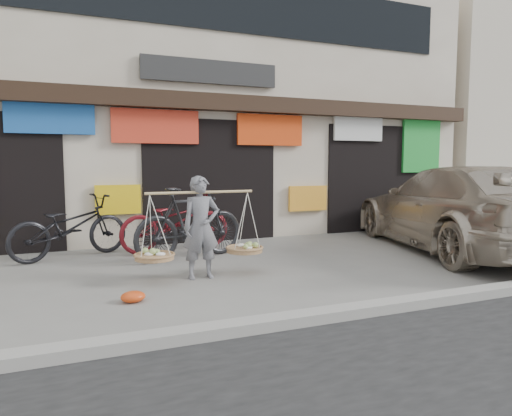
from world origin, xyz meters
name	(u,v)px	position (x,y,z in m)	size (l,w,h in m)	color
ground	(277,276)	(0.00, 0.00, 0.00)	(70.00, 70.00, 0.00)	gray
kerb	(351,311)	(0.00, -2.00, 0.06)	(70.00, 0.25, 0.12)	gray
shophouse_block	(180,101)	(0.00, 6.42, 3.45)	(14.00, 6.32, 7.00)	beige
neighbor_east	(510,127)	(13.50, 7.00, 3.20)	(12.00, 7.00, 6.40)	beige
street_vendor	(201,232)	(-1.10, 0.34, 0.71)	(1.97, 0.59, 1.55)	slate
bike_0	(70,227)	(-2.93, 2.70, 0.58)	(0.77, 2.20, 1.16)	black
bike_1	(190,223)	(-0.90, 1.79, 0.66)	(0.62, 2.19, 1.32)	black
bike_2	(176,221)	(-0.98, 2.65, 0.59)	(0.78, 2.25, 1.18)	#5B0F15
suv	(457,209)	(4.22, 0.59, 0.84)	(3.79, 6.22, 1.68)	#B0A28E
red_bag	(133,297)	(-2.22, -0.51, 0.07)	(0.31, 0.25, 0.14)	#D34113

